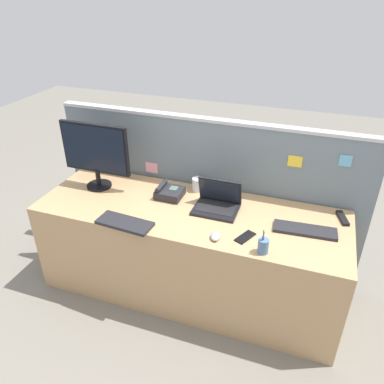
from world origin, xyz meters
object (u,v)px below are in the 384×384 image
Objects in this scene: desktop_monitor at (95,152)px; tv_remote at (343,218)px; desk_phone at (169,192)px; keyboard_spare at (125,223)px; coffee_mug at (198,185)px; keyboard_main at (305,230)px; pen_cup at (263,246)px; cell_phone_black_slab at (245,237)px; laptop at (217,202)px; computer_mouse_right_hand at (215,236)px.

desktop_monitor is 1.83m from tv_remote.
keyboard_spare is (-0.14, -0.44, -0.02)m from desk_phone.
desk_phone is 0.24m from coffee_mug.
tv_remote is at bearing 40.93° from keyboard_main.
cell_phone_black_slab is at bearing 139.95° from pen_cup.
pen_cup is at bearing -44.12° from coffee_mug.
laptop is at bearing 168.28° from keyboard_main.
tv_remote is 1.34× the size of coffee_mug.
keyboard_spare is 3.79× the size of computer_mouse_right_hand.
pen_cup is 0.17m from cell_phone_black_slab.
computer_mouse_right_hand reaches higher than keyboard_main.
cell_phone_black_slab is (0.79, 0.12, -0.01)m from keyboard_spare.
tv_remote is (0.58, 0.42, 0.01)m from cell_phone_black_slab.
cell_phone_black_slab is 0.67m from coffee_mug.
keyboard_main is 3.16× the size of coffee_mug.
desktop_monitor is at bearing 163.75° from pen_cup.
coffee_mug is (-0.30, 0.54, 0.04)m from computer_mouse_right_hand.
pen_cup is at bearing -28.54° from desk_phone.
pen_cup is at bearing 5.17° from keyboard_spare.
computer_mouse_right_hand is 0.90m from tv_remote.
keyboard_spare is at bearing -175.77° from tv_remote.
pen_cup is 1.10× the size of cell_phone_black_slab.
tv_remote is at bearing 4.32° from desktop_monitor.
desk_phone reaches higher than keyboard_main.
desk_phone reaches higher than cell_phone_black_slab.
desktop_monitor is at bearing 179.45° from laptop.
computer_mouse_right_hand is at bearing -75.89° from laptop.
laptop reaches higher than computer_mouse_right_hand.
desktop_monitor reaches higher than coffee_mug.
desktop_monitor is 1.14m from computer_mouse_right_hand.
computer_mouse_right_hand reaches higher than keyboard_spare.
laptop is 0.86m from tv_remote.
keyboard_spare is 0.61m from computer_mouse_right_hand.
keyboard_main is at bearing 19.87° from keyboard_spare.
tv_remote is (0.45, 0.53, -0.04)m from pen_cup.
keyboard_main and keyboard_spare have the same top height.
laptop is at bearing -0.55° from desktop_monitor.
keyboard_main is 0.59m from computer_mouse_right_hand.
laptop is at bearing 135.48° from pen_cup.
tv_remote is at bearing -2.82° from coffee_mug.
laptop reaches higher than coffee_mug.
keyboard_main is 1.18m from keyboard_spare.
keyboard_spare is 2.29× the size of pen_cup.
keyboard_spare is 0.80m from cell_phone_black_slab.
desktop_monitor is at bearing 141.39° from keyboard_spare.
desktop_monitor is at bearing -177.29° from desk_phone.
keyboard_spare is 1.47m from tv_remote.
keyboard_spare is at bearing -168.47° from keyboard_main.
keyboard_main is at bearing -3.36° from desktop_monitor.
cell_phone_black_slab is at bearing 8.55° from computer_mouse_right_hand.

